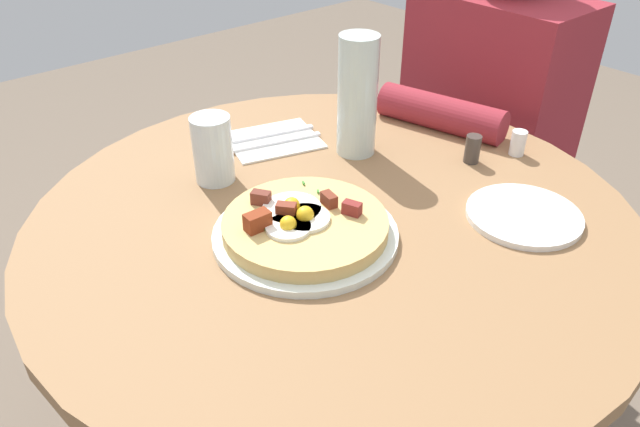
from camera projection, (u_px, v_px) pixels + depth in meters
The scene contains 12 objects.
dining_table at pixel (332, 293), 1.06m from camera, with size 0.97×0.97×0.73m.
person_seated at pixel (478, 167), 1.54m from camera, with size 0.39×0.48×1.14m.
pizza_plate at pixel (305, 234), 0.91m from camera, with size 0.28×0.28×0.01m, color silver.
breakfast_pizza at pixel (304, 223), 0.90m from camera, with size 0.25×0.25×0.05m.
bread_plate at pixel (524, 215), 0.95m from camera, with size 0.18×0.18×0.01m, color white.
napkin at pixel (273, 140), 1.18m from camera, with size 0.17×0.14×0.00m, color white.
fork at pixel (270, 134), 1.19m from camera, with size 0.18×0.01×0.01m, color silver.
knife at pixel (276, 142), 1.16m from camera, with size 0.18×0.01×0.01m, color silver.
water_glass at pixel (213, 149), 1.02m from camera, with size 0.07×0.07×0.12m, color silver.
water_bottle at pixel (357, 96), 1.08m from camera, with size 0.07×0.07×0.22m, color silver.
salt_shaker at pixel (518, 143), 1.12m from camera, with size 0.03×0.03×0.05m, color white.
pepper_shaker at pixel (473, 149), 1.09m from camera, with size 0.03×0.03×0.05m, color #3F3833.
Camera 1 is at (-0.60, 0.54, 1.26)m, focal length 33.93 mm.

